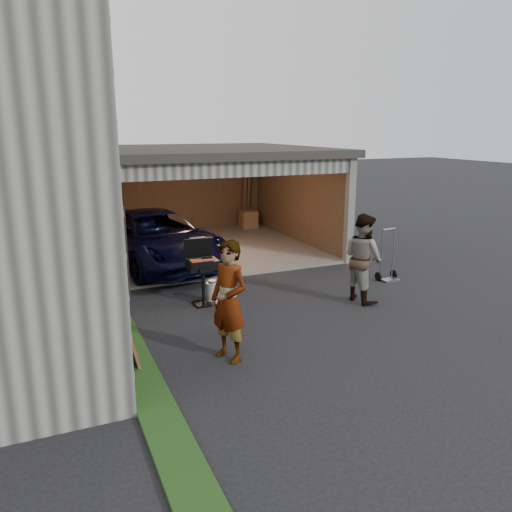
# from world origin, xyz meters

# --- Properties ---
(ground) EXTENTS (80.00, 80.00, 0.00)m
(ground) POSITION_xyz_m (0.00, 0.00, 0.00)
(ground) COLOR black
(ground) RESTS_ON ground
(groundcover_strip) EXTENTS (0.50, 8.00, 0.06)m
(groundcover_strip) POSITION_xyz_m (-2.25, -1.00, 0.03)
(groundcover_strip) COLOR #193814
(groundcover_strip) RESTS_ON ground
(garage) EXTENTS (6.80, 6.30, 2.90)m
(garage) POSITION_xyz_m (0.76, 6.79, 1.87)
(garage) COLOR #605E59
(garage) RESTS_ON ground
(minivan) EXTENTS (3.20, 5.22, 1.35)m
(minivan) POSITION_xyz_m (-0.79, 5.20, 0.67)
(minivan) COLOR black
(minivan) RESTS_ON ground
(woman) EXTENTS (0.68, 0.80, 1.85)m
(woman) POSITION_xyz_m (-0.89, -0.46, 0.93)
(woman) COLOR #A8B5D4
(woman) RESTS_ON ground
(man) EXTENTS (0.77, 0.94, 1.79)m
(man) POSITION_xyz_m (2.51, 0.97, 0.90)
(man) COLOR #4A241D
(man) RESTS_ON ground
(bbq_grill) EXTENTS (0.59, 0.52, 1.32)m
(bbq_grill) POSITION_xyz_m (-0.52, 2.03, 0.78)
(bbq_grill) COLOR black
(bbq_grill) RESTS_ON ground
(propane_tank) EXTENTS (0.35, 0.35, 0.41)m
(propane_tank) POSITION_xyz_m (-0.31, 2.06, 0.21)
(propane_tank) COLOR #B8B7B3
(propane_tank) RESTS_ON ground
(plywood_panel) EXTENTS (0.26, 0.93, 1.03)m
(plywood_panel) POSITION_xyz_m (-2.34, 0.09, 0.51)
(plywood_panel) COLOR brown
(plywood_panel) RESTS_ON ground
(hand_truck) EXTENTS (0.51, 0.39, 1.23)m
(hand_truck) POSITION_xyz_m (3.90, 1.88, 0.24)
(hand_truck) COLOR gray
(hand_truck) RESTS_ON ground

